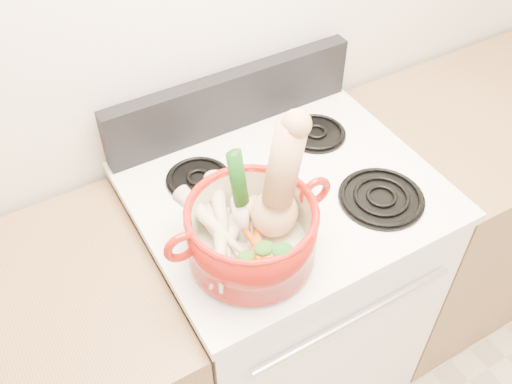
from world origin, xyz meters
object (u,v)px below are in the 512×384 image
stove_body (280,293)px  squash (279,182)px  dutch_oven (252,233)px  leek (241,197)px

stove_body → squash: (-0.12, -0.14, 0.69)m
stove_body → dutch_oven: (-0.19, -0.16, 0.58)m
leek → stove_body: bearing=16.9°
stove_body → dutch_oven: bearing=-141.0°
stove_body → squash: 0.71m
dutch_oven → leek: (-0.00, 0.04, 0.08)m
dutch_oven → leek: 0.09m
squash → stove_body: bearing=26.2°
dutch_oven → squash: size_ratio=0.99×
squash → dutch_oven: bearing=168.9°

